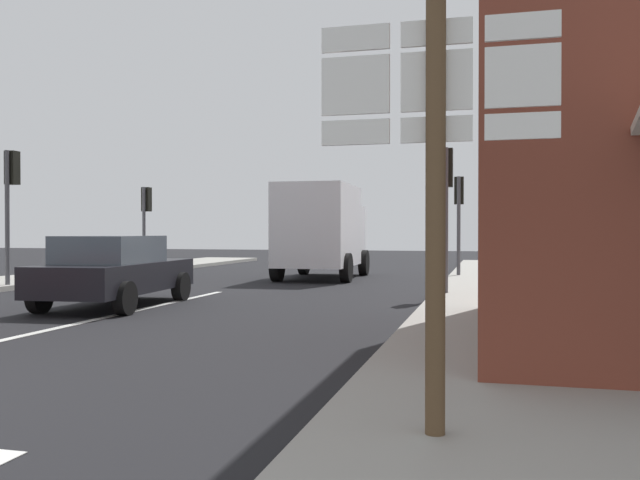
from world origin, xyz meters
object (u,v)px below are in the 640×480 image
(traffic_light_near_right, at_px, (446,187))
(traffic_light_near_left, at_px, (11,187))
(route_sign_post, at_px, (436,168))
(sedan_far, at_px, (115,270))
(traffic_light_far_left, at_px, (146,210))
(traffic_light_far_right, at_px, (459,203))
(delivery_truck, at_px, (322,229))

(traffic_light_near_right, bearing_deg, traffic_light_near_left, -177.38)
(route_sign_post, bearing_deg, sedan_far, 133.48)
(traffic_light_far_left, xyz_separation_m, traffic_light_far_right, (11.48, -0.19, 0.11))
(traffic_light_far_left, distance_m, traffic_light_far_right, 11.48)
(traffic_light_near_left, bearing_deg, traffic_light_near_right, 2.62)
(sedan_far, bearing_deg, traffic_light_near_right, 28.37)
(traffic_light_near_right, distance_m, traffic_light_near_left, 11.49)
(traffic_light_far_left, bearing_deg, route_sign_post, -55.74)
(sedan_far, distance_m, traffic_light_near_left, 6.12)
(route_sign_post, distance_m, traffic_light_near_right, 11.11)
(traffic_light_far_left, bearing_deg, traffic_light_far_right, -0.93)
(traffic_light_near_right, height_order, traffic_light_far_right, traffic_light_near_right)
(delivery_truck, relative_size, traffic_light_near_left, 1.36)
(delivery_truck, xyz_separation_m, traffic_light_far_left, (-7.08, 1.18, 0.73))
(traffic_light_near_left, bearing_deg, traffic_light_far_right, 31.55)
(route_sign_post, bearing_deg, traffic_light_near_right, 93.27)
(route_sign_post, height_order, traffic_light_far_left, traffic_light_far_left)
(delivery_truck, bearing_deg, traffic_light_near_left, -139.48)
(traffic_light_near_left, bearing_deg, sedan_far, -31.20)
(traffic_light_near_right, bearing_deg, route_sign_post, -86.73)
(route_sign_post, relative_size, traffic_light_near_left, 0.86)
(sedan_far, xyz_separation_m, traffic_light_far_right, (6.53, 10.05, 1.72))
(delivery_truck, relative_size, route_sign_post, 1.58)
(delivery_truck, relative_size, traffic_light_near_right, 1.44)
(sedan_far, distance_m, traffic_light_near_right, 7.64)
(traffic_light_near_right, xyz_separation_m, traffic_light_far_left, (-11.48, 6.71, -0.22))
(traffic_light_far_left, bearing_deg, traffic_light_near_right, -30.30)
(route_sign_post, distance_m, traffic_light_far_right, 17.62)
(route_sign_post, relative_size, traffic_light_near_right, 0.91)
(sedan_far, distance_m, delivery_truck, 9.34)
(traffic_light_near_left, bearing_deg, route_sign_post, -41.05)
(traffic_light_near_right, relative_size, traffic_light_near_left, 0.94)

